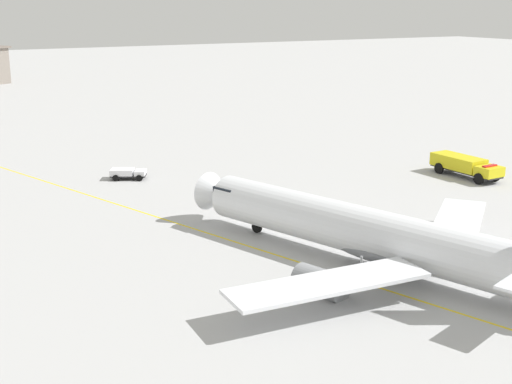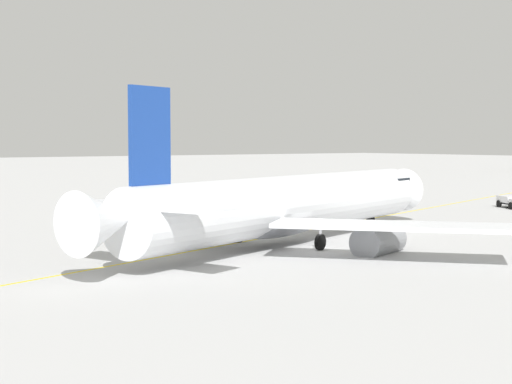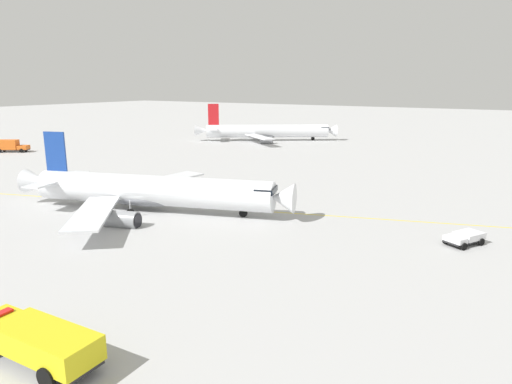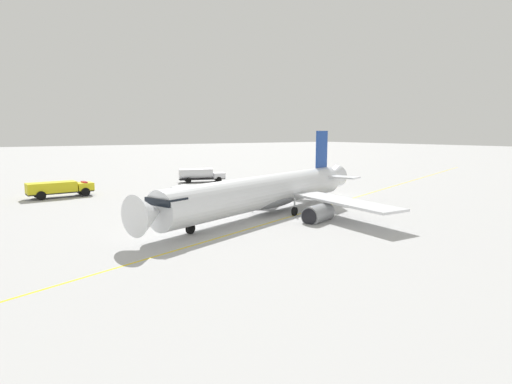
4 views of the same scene
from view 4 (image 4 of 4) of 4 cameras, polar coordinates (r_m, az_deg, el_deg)
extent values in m
plane|color=#B2B2B2|center=(55.29, -0.03, -2.47)|extent=(600.00, 600.00, 0.00)
cylinder|color=white|center=(51.73, 1.15, 0.05)|extent=(33.09, 14.37, 4.10)
cone|color=white|center=(38.92, -14.69, -2.93)|extent=(4.07, 4.63, 3.89)
cone|color=white|center=(67.17, 10.40, 2.06)|extent=(4.89, 4.56, 3.48)
cube|color=black|center=(40.12, -12.27, -1.19)|extent=(3.37, 4.06, 0.70)
ellipsoid|color=slate|center=(53.24, 2.21, -0.95)|extent=(12.61, 7.27, 2.25)
cube|color=#193D93|center=(63.74, 9.06, 5.85)|extent=(3.11, 1.23, 5.55)
cube|color=white|center=(62.51, 11.68, 2.05)|extent=(4.06, 5.63, 0.20)
cube|color=white|center=(65.67, 6.40, 2.46)|extent=(4.06, 5.63, 0.20)
cube|color=white|center=(49.61, 12.24, -1.33)|extent=(4.86, 15.28, 0.28)
cube|color=white|center=(60.17, -4.50, 0.49)|extent=(12.71, 14.11, 0.28)
cylinder|color=gray|center=(48.75, 8.58, -3.01)|extent=(4.63, 3.39, 2.20)
cylinder|color=black|center=(46.93, 7.33, -3.42)|extent=(0.73, 1.83, 1.87)
cylinder|color=gray|center=(57.12, -4.39, -1.30)|extent=(4.63, 3.39, 2.20)
cylinder|color=black|center=(55.58, -5.85, -1.58)|extent=(0.73, 1.83, 1.87)
cylinder|color=#9EA0A5|center=(42.56, -9.07, -3.94)|extent=(0.20, 0.20, 1.64)
cylinder|color=black|center=(42.73, -9.04, -5.01)|extent=(1.14, 0.63, 1.10)
cylinder|color=#9EA0A5|center=(51.43, 5.35, -1.77)|extent=(0.20, 0.20, 1.64)
cylinder|color=black|center=(51.58, 5.34, -2.67)|extent=(1.14, 0.63, 1.10)
cylinder|color=#9EA0A5|center=(55.34, -0.71, -1.02)|extent=(0.20, 0.20, 1.64)
cylinder|color=black|center=(55.47, -0.71, -1.86)|extent=(1.14, 0.63, 1.10)
cube|color=#232326|center=(87.01, -7.44, 1.81)|extent=(9.69, 5.01, 0.20)
cube|color=silver|center=(87.57, -5.17, 2.31)|extent=(3.09, 3.24, 1.10)
cube|color=black|center=(87.78, -4.47, 2.44)|extent=(0.75, 2.14, 0.62)
cylinder|color=silver|center=(86.69, -8.31, 2.54)|extent=(7.18, 4.10, 2.12)
cylinder|color=black|center=(88.90, -5.48, 1.91)|extent=(1.13, 0.60, 1.10)
cylinder|color=black|center=(86.32, -5.13, 1.73)|extent=(1.13, 0.60, 1.10)
cylinder|color=black|center=(87.89, -9.53, 1.76)|extent=(1.13, 0.60, 1.10)
cylinder|color=black|center=(85.29, -9.30, 1.57)|extent=(1.13, 0.60, 1.10)
cube|color=#232326|center=(72.93, -25.35, -0.03)|extent=(9.82, 2.97, 0.20)
cube|color=yellow|center=(73.65, -22.60, 0.75)|extent=(2.54, 3.07, 1.20)
cube|color=black|center=(73.91, -21.78, 0.96)|extent=(0.20, 2.49, 0.67)
cube|color=yellow|center=(72.57, -26.39, 0.59)|extent=(7.24, 3.29, 1.60)
cube|color=red|center=(73.57, -22.63, 1.30)|extent=(0.70, 2.10, 0.16)
cylinder|color=black|center=(75.11, -23.04, 0.25)|extent=(1.41, 0.35, 1.40)
cylinder|color=black|center=(72.27, -22.46, -0.01)|extent=(1.41, 0.35, 1.40)
cylinder|color=black|center=(73.83, -27.93, -0.18)|extent=(1.41, 0.35, 1.40)
cylinder|color=black|center=(70.94, -27.54, -0.46)|extent=(1.41, 0.35, 1.40)
cube|color=yellow|center=(50.52, 4.39, -3.51)|extent=(175.80, 57.70, 0.01)
camera|label=1|loc=(74.70, 51.56, 13.76)|focal=49.11mm
camera|label=2|loc=(106.32, 3.05, 6.69)|focal=53.61mm
camera|label=3|loc=(87.52, -44.70, 10.39)|focal=32.36mm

